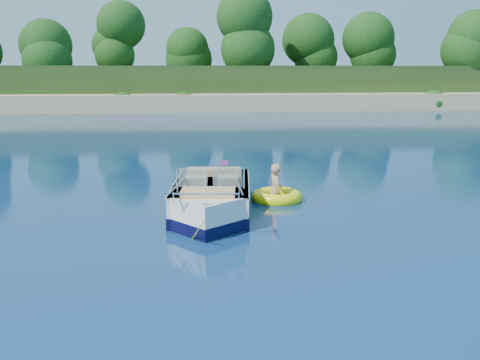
{
  "coord_description": "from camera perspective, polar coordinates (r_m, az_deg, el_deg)",
  "views": [
    {
      "loc": [
        -0.66,
        -12.25,
        3.69
      ],
      "look_at": [
        0.73,
        1.32,
        0.85
      ],
      "focal_mm": 40.0,
      "sensor_mm": 36.0,
      "label": 1
    }
  ],
  "objects": [
    {
      "name": "boy",
      "position": [
        15.32,
        3.77,
        -2.19
      ],
      "size": [
        0.53,
        0.91,
        1.69
      ],
      "primitive_type": "imported",
      "rotation": [
        0.0,
        -0.17,
        1.74
      ],
      "color": "tan",
      "rests_on": "ground"
    },
    {
      "name": "tow_tube",
      "position": [
        15.33,
        3.95,
        -1.81
      ],
      "size": [
        1.62,
        1.62,
        0.39
      ],
      "rotation": [
        0.0,
        0.0,
        0.12
      ],
      "color": "#FFEF0E",
      "rests_on": "ground"
    },
    {
      "name": "ground",
      "position": [
        12.81,
        -2.66,
        -4.99
      ],
      "size": [
        160.0,
        160.0,
        0.0
      ],
      "primitive_type": "plane",
      "color": "#091F42",
      "rests_on": "ground"
    },
    {
      "name": "motorboat",
      "position": [
        13.74,
        -3.08,
        -2.32
      ],
      "size": [
        2.32,
        5.43,
        1.81
      ],
      "rotation": [
        0.0,
        0.0,
        -0.11
      ],
      "color": "white",
      "rests_on": "ground"
    },
    {
      "name": "treeline",
      "position": [
        53.3,
        -5.26,
        13.7
      ],
      "size": [
        150.0,
        7.12,
        8.19
      ],
      "color": "black",
      "rests_on": "ground"
    },
    {
      "name": "shoreline",
      "position": [
        76.07,
        -5.44,
        9.66
      ],
      "size": [
        170.0,
        59.0,
        6.0
      ],
      "color": "tan",
      "rests_on": "ground"
    }
  ]
}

